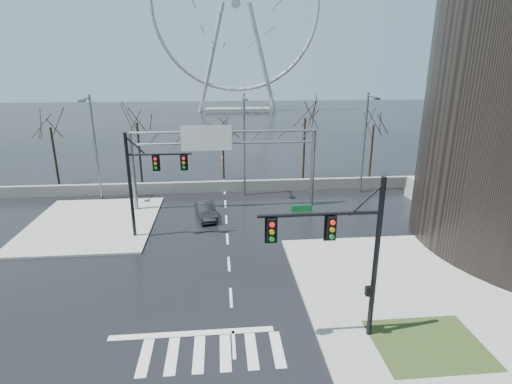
{
  "coord_description": "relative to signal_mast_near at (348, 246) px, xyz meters",
  "views": [
    {
      "loc": [
        -0.41,
        -19.68,
        12.51
      ],
      "look_at": [
        2.07,
        6.91,
        4.0
      ],
      "focal_mm": 28.0,
      "sensor_mm": 36.0,
      "label": 1
    }
  ],
  "objects": [
    {
      "name": "streetlight_right",
      "position": [
        8.86,
        22.2,
        1.01
      ],
      "size": [
        0.5,
        2.55,
        10.0
      ],
      "color": "slate",
      "rests_on": "ground"
    },
    {
      "name": "car",
      "position": [
        -6.86,
        16.54,
        -4.21
      ],
      "size": [
        2.16,
        4.23,
        1.33
      ],
      "primitive_type": "imported",
      "rotation": [
        0.0,
        0.0,
        0.19
      ],
      "color": "black",
      "rests_on": "ground"
    },
    {
      "name": "streetlight_mid",
      "position": [
        -3.14,
        22.2,
        1.01
      ],
      "size": [
        0.5,
        2.55,
        10.0
      ],
      "color": "slate",
      "rests_on": "ground"
    },
    {
      "name": "ground",
      "position": [
        -5.14,
        4.04,
        -4.87
      ],
      "size": [
        260.0,
        260.0,
        0.0
      ],
      "primitive_type": "plane",
      "color": "black",
      "rests_on": "ground"
    },
    {
      "name": "streetlight_left",
      "position": [
        -17.14,
        22.2,
        1.01
      ],
      "size": [
        0.5,
        2.55,
        10.0
      ],
      "color": "slate",
      "rests_on": "ground"
    },
    {
      "name": "tree_right",
      "position": [
        3.86,
        27.54,
        1.34
      ],
      "size": [
        3.9,
        3.9,
        7.8
      ],
      "color": "black",
      "rests_on": "ground"
    },
    {
      "name": "ferris_wheel",
      "position": [
        -0.14,
        99.04,
        21.26
      ],
      "size": [
        45.0,
        6.0,
        50.91
      ],
      "color": "gray",
      "rests_on": "ground"
    },
    {
      "name": "tree_center",
      "position": [
        -5.14,
        28.54,
        0.3
      ],
      "size": [
        3.25,
        3.25,
        6.5
      ],
      "color": "black",
      "rests_on": "ground"
    },
    {
      "name": "signal_mast_near",
      "position": [
        0.0,
        0.0,
        0.0
      ],
      "size": [
        5.52,
        0.41,
        8.0
      ],
      "color": "black",
      "rests_on": "ground"
    },
    {
      "name": "sidewalk_right_ext",
      "position": [
        4.86,
        6.04,
        -4.8
      ],
      "size": [
        12.0,
        10.0,
        0.15
      ],
      "primitive_type": "cube",
      "color": "gray",
      "rests_on": "ground"
    },
    {
      "name": "signal_mast_far",
      "position": [
        -11.01,
        13.0,
        -0.04
      ],
      "size": [
        4.72,
        0.41,
        8.0
      ],
      "color": "black",
      "rests_on": "ground"
    },
    {
      "name": "grass_strip",
      "position": [
        3.86,
        -0.96,
        -4.72
      ],
      "size": [
        5.0,
        4.0,
        0.02
      ],
      "primitive_type": "cube",
      "color": "#273717",
      "rests_on": "sidewalk_near"
    },
    {
      "name": "tree_far_left",
      "position": [
        -23.14,
        28.04,
        0.7
      ],
      "size": [
        3.5,
        3.5,
        7.0
      ],
      "color": "black",
      "rests_on": "ground"
    },
    {
      "name": "tree_far_right",
      "position": [
        11.86,
        28.04,
        0.54
      ],
      "size": [
        3.4,
        3.4,
        6.8
      ],
      "color": "black",
      "rests_on": "ground"
    },
    {
      "name": "sign_gantry",
      "position": [
        -5.52,
        19.0,
        0.31
      ],
      "size": [
        16.36,
        0.4,
        7.6
      ],
      "color": "slate",
      "rests_on": "ground"
    },
    {
      "name": "sidewalk_far",
      "position": [
        -16.14,
        16.04,
        -4.8
      ],
      "size": [
        10.0,
        12.0,
        0.15
      ],
      "primitive_type": "cube",
      "color": "gray",
      "rests_on": "ground"
    },
    {
      "name": "tree_left",
      "position": [
        -14.14,
        27.54,
        1.1
      ],
      "size": [
        3.75,
        3.75,
        7.5
      ],
      "color": "black",
      "rests_on": "ground"
    },
    {
      "name": "barrier_wall",
      "position": [
        -5.14,
        24.04,
        -4.32
      ],
      "size": [
        52.0,
        0.5,
        1.1
      ],
      "primitive_type": "cube",
      "color": "slate",
      "rests_on": "ground"
    }
  ]
}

